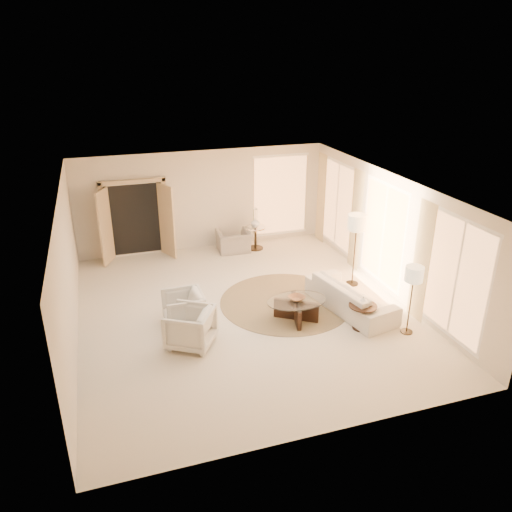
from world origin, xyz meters
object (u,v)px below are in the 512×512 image
object	(u,v)px
end_table	(362,312)
side_vase	(256,223)
end_vase	(363,301)
floor_lamp_near	(357,226)
accent_chair	(234,238)
armchair_left	(183,307)
armchair_right	(190,326)
bowl	(297,298)
coffee_table	(296,307)
floor_lamp_far	(414,277)
side_table	(256,236)
sofa	(351,296)

from	to	relation	value
end_table	side_vase	xyz separation A→B (m)	(-0.73, 4.86, 0.42)
end_table	end_vase	bearing A→B (deg)	153.43
floor_lamp_near	end_vase	xyz separation A→B (m)	(-0.81, -1.92, -0.89)
side_vase	accent_chair	bearing A→B (deg)	180.00
floor_lamp_near	side_vase	bearing A→B (deg)	117.78
armchair_left	end_table	distance (m)	3.68
armchair_right	end_table	xyz separation A→B (m)	(3.47, -0.48, -0.06)
side_vase	bowl	bearing A→B (deg)	-95.76
coffee_table	bowl	size ratio (longest dim) A/B	4.95
coffee_table	end_table	world-z (taller)	end_table
end_table	end_vase	distance (m)	0.26
armchair_left	coffee_table	size ratio (longest dim) A/B	0.49
armchair_right	bowl	bearing A→B (deg)	127.78
floor_lamp_near	floor_lamp_far	distance (m)	2.36
end_table	floor_lamp_far	size ratio (longest dim) A/B	0.39
floor_lamp_near	side_table	bearing A→B (deg)	117.78
armchair_left	floor_lamp_far	bearing A→B (deg)	67.82
armchair_left	end_vase	size ratio (longest dim) A/B	4.29
end_vase	side_vase	distance (m)	4.91
armchair_right	end_table	distance (m)	3.51
armchair_right	sofa	bearing A→B (deg)	126.13
coffee_table	floor_lamp_far	distance (m)	2.47
accent_chair	floor_lamp_near	world-z (taller)	floor_lamp_near
side_table	floor_lamp_far	bearing A→B (deg)	-73.68
side_table	end_vase	bearing A→B (deg)	-81.39
end_vase	side_vase	size ratio (longest dim) A/B	0.71
sofa	end_table	distance (m)	0.80
coffee_table	sofa	bearing A→B (deg)	1.90
accent_chair	coffee_table	size ratio (longest dim) A/B	0.55
floor_lamp_far	accent_chair	bearing A→B (deg)	112.54
coffee_table	floor_lamp_near	xyz separation A→B (m)	(1.96, 1.18, 1.23)
coffee_table	side_table	size ratio (longest dim) A/B	2.51
sofa	end_table	world-z (taller)	sofa
accent_chair	end_table	size ratio (longest dim) A/B	1.59
accent_chair	side_table	distance (m)	0.65
armchair_right	side_vase	distance (m)	5.18
accent_chair	side_vase	distance (m)	0.76
sofa	floor_lamp_near	distance (m)	1.77
accent_chair	side_vase	world-z (taller)	side_vase
armchair_left	accent_chair	distance (m)	4.15
armchair_left	armchair_right	world-z (taller)	armchair_right
accent_chair	coffee_table	distance (m)	4.12
sofa	floor_lamp_far	bearing A→B (deg)	-162.50
sofa	coffee_table	distance (m)	1.30
end_table	side_vase	size ratio (longest dim) A/B	2.13
floor_lamp_far	side_vase	world-z (taller)	floor_lamp_far
coffee_table	side_vase	xyz separation A→B (m)	(0.41, 4.11, 0.50)
sofa	coffee_table	bearing A→B (deg)	80.78
end_table	side_vase	distance (m)	4.93
coffee_table	side_vase	bearing A→B (deg)	84.24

